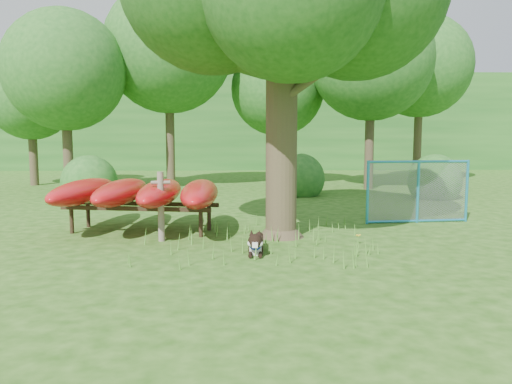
{
  "coord_description": "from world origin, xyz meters",
  "views": [
    {
      "loc": [
        -0.1,
        -8.7,
        2.12
      ],
      "look_at": [
        0.2,
        1.2,
        1.0
      ],
      "focal_mm": 35.0,
      "sensor_mm": 36.0,
      "label": 1
    }
  ],
  "objects": [
    {
      "name": "ground",
      "position": [
        0.0,
        0.0,
        0.0
      ],
      "size": [
        80.0,
        80.0,
        0.0
      ],
      "primitive_type": "plane",
      "color": "#214E0F",
      "rests_on": "ground"
    },
    {
      "name": "bg_tree_f",
      "position": [
        -9.0,
        13.0,
        3.73
      ],
      "size": [
        3.6,
        3.6,
        5.55
      ],
      "color": "#3C3120",
      "rests_on": "ground"
    },
    {
      "name": "wooded_hillside",
      "position": [
        0.0,
        28.0,
        3.0
      ],
      "size": [
        80.0,
        12.0,
        6.0
      ],
      "primitive_type": "cube",
      "color": "#225E1E",
      "rests_on": "ground"
    },
    {
      "name": "kayak_rack",
      "position": [
        -2.3,
        2.26,
        0.88
      ],
      "size": [
        3.57,
        3.78,
        1.15
      ],
      "rotation": [
        0.0,
        0.0,
        -0.16
      ],
      "color": "black",
      "rests_on": "ground"
    },
    {
      "name": "bg_tree_a",
      "position": [
        -6.5,
        10.0,
        4.48
      ],
      "size": [
        4.4,
        4.4,
        6.7
      ],
      "color": "#3C3120",
      "rests_on": "ground"
    },
    {
      "name": "bg_tree_c",
      "position": [
        1.5,
        13.0,
        4.11
      ],
      "size": [
        4.0,
        4.0,
        6.12
      ],
      "color": "#3C3120",
      "rests_on": "ground"
    },
    {
      "name": "bg_tree_d",
      "position": [
        5.0,
        11.0,
        5.08
      ],
      "size": [
        4.8,
        4.8,
        7.5
      ],
      "color": "#3C3120",
      "rests_on": "ground"
    },
    {
      "name": "bg_tree_e",
      "position": [
        8.0,
        14.0,
        5.23
      ],
      "size": [
        4.6,
        4.6,
        7.55
      ],
      "color": "#3C3120",
      "rests_on": "ground"
    },
    {
      "name": "wildflower_clump",
      "position": [
        2.18,
        0.81,
        0.17
      ],
      "size": [
        0.1,
        0.1,
        0.21
      ],
      "rotation": [
        0.0,
        0.0,
        -0.34
      ],
      "color": "#559530",
      "rests_on": "ground"
    },
    {
      "name": "husky_dog",
      "position": [
        0.17,
        0.14,
        0.17
      ],
      "size": [
        0.32,
        1.1,
        0.49
      ],
      "rotation": [
        0.0,
        0.0,
        -0.06
      ],
      "color": "black",
      "rests_on": "ground"
    },
    {
      "name": "shrub_right",
      "position": [
        6.5,
        8.0,
        0.0
      ],
      "size": [
        1.8,
        1.8,
        1.8
      ],
      "primitive_type": "sphere",
      "color": "#225E1E",
      "rests_on": "ground"
    },
    {
      "name": "fence_section",
      "position": [
        4.21,
        3.24,
        0.77
      ],
      "size": [
        2.61,
        0.34,
        2.55
      ],
      "rotation": [
        0.0,
        0.0,
        0.1
      ],
      "color": "teal",
      "rests_on": "ground"
    },
    {
      "name": "bg_tree_b",
      "position": [
        -3.0,
        12.0,
        5.61
      ],
      "size": [
        5.2,
        5.2,
        8.22
      ],
      "color": "#3C3120",
      "rests_on": "ground"
    },
    {
      "name": "wooden_post",
      "position": [
        -1.71,
        1.26,
        0.74
      ],
      "size": [
        0.39,
        0.15,
        1.41
      ],
      "rotation": [
        0.0,
        0.0,
        0.19
      ],
      "color": "#6C5F51",
      "rests_on": "ground"
    },
    {
      "name": "shrub_left",
      "position": [
        -5.0,
        7.5,
        0.0
      ],
      "size": [
        1.8,
        1.8,
        1.8
      ],
      "primitive_type": "sphere",
      "color": "#225E1E",
      "rests_on": "ground"
    },
    {
      "name": "shrub_mid",
      "position": [
        2.0,
        9.0,
        0.0
      ],
      "size": [
        1.8,
        1.8,
        1.8
      ],
      "primitive_type": "sphere",
      "color": "#225E1E",
      "rests_on": "ground"
    }
  ]
}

